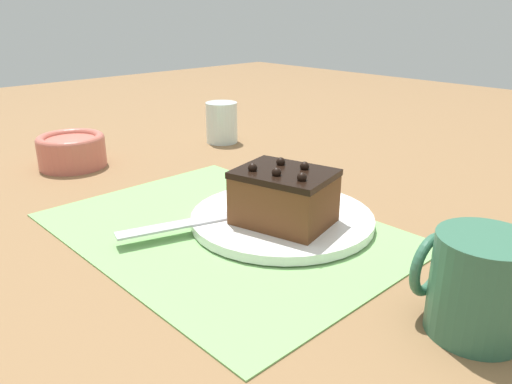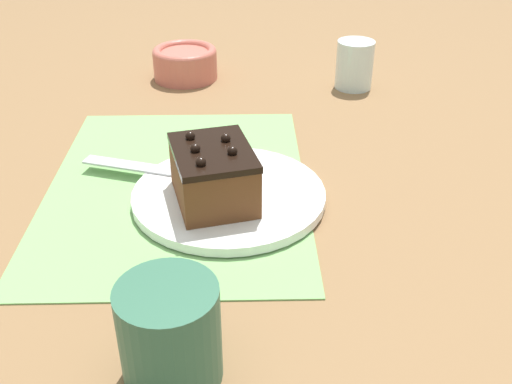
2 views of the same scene
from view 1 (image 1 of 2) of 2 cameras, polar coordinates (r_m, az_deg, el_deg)
name	(u,v)px [view 1 (image 1 of 2)]	position (r m, az deg, el deg)	size (l,w,h in m)	color
ground_plane	(224,231)	(0.66, -3.71, -4.45)	(3.00, 3.00, 0.00)	olive
placemat_woven	(224,229)	(0.66, -3.71, -4.29)	(0.46, 0.34, 0.00)	#7AB266
cake_plate	(282,218)	(0.68, 3.00, -3.01)	(0.25, 0.25, 0.01)	white
chocolate_cake	(284,196)	(0.64, 3.23, -0.51)	(0.14, 0.12, 0.08)	brown
serving_knife	(239,211)	(0.67, -1.95, -2.20)	(0.09, 0.24, 0.01)	#472D19
drinking_glass	(222,123)	(1.09, -3.94, 7.93)	(0.07, 0.07, 0.09)	silver
small_bowl	(72,150)	(0.98, -20.32, 4.57)	(0.12, 0.12, 0.06)	#C66656
coffee_mug	(477,285)	(0.49, 23.95, -9.66)	(0.10, 0.09, 0.10)	#33664C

